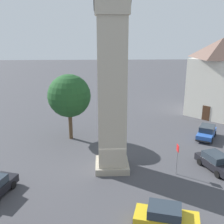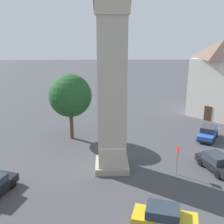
{
  "view_description": "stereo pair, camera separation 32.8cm",
  "coord_description": "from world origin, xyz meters",
  "views": [
    {
      "loc": [
        22.57,
        -0.9,
        12.18
      ],
      "look_at": [
        0.0,
        0.0,
        5.43
      ],
      "focal_mm": 43.4,
      "sensor_mm": 36.0,
      "label": 1
    },
    {
      "loc": [
        22.58,
        -0.57,
        12.18
      ],
      "look_at": [
        0.0,
        0.0,
        5.43
      ],
      "focal_mm": 43.4,
      "sensor_mm": 36.0,
      "label": 2
    }
  ],
  "objects": [
    {
      "name": "ground_plane",
      "position": [
        0.0,
        0.0,
        0.0
      ],
      "size": [
        200.0,
        200.0,
        0.0
      ],
      "primitive_type": "plane",
      "color": "#424247"
    },
    {
      "name": "clock_tower",
      "position": [
        0.0,
        0.0,
        13.69
      ],
      "size": [
        3.66,
        3.66,
        23.32
      ],
      "color": "#A59C89",
      "rests_on": "ground"
    },
    {
      "name": "car_blue_kerb",
      "position": [
        8.05,
        3.14,
        0.76
      ],
      "size": [
        2.76,
        4.43,
        1.53
      ],
      "color": "gold",
      "rests_on": "ground"
    },
    {
      "name": "car_silver_kerb",
      "position": [
        -6.81,
        11.44,
        0.76
      ],
      "size": [
        4.41,
        3.55,
        1.53
      ],
      "color": "#2D5BB7",
      "rests_on": "ground"
    },
    {
      "name": "car_white_side",
      "position": [
        0.64,
        9.46,
        0.76
      ],
      "size": [
        4.44,
        2.83,
        1.53
      ],
      "color": "black",
      "rests_on": "ground"
    },
    {
      "name": "tree",
      "position": [
        -7.47,
        -4.56,
        5.16
      ],
      "size": [
        4.89,
        4.89,
        7.62
      ],
      "color": "brown",
      "rests_on": "ground"
    },
    {
      "name": "building_shop_left",
      "position": [
        -15.78,
        16.16,
        5.77
      ],
      "size": [
        9.96,
        9.95,
        11.33
      ],
      "color": "silver",
      "rests_on": "ground"
    },
    {
      "name": "road_sign",
      "position": [
        1.34,
        5.64,
        1.9
      ],
      "size": [
        0.6,
        0.07,
        2.8
      ],
      "color": "gray",
      "rests_on": "ground"
    }
  ]
}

